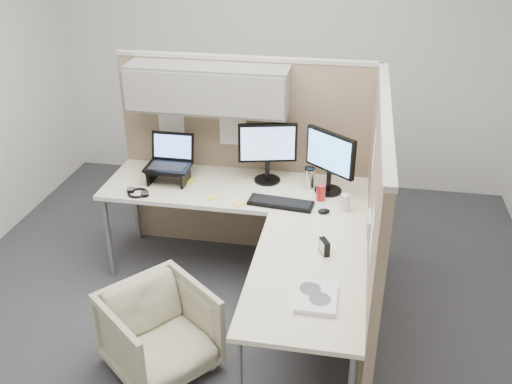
% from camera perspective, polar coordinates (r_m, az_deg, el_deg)
% --- Properties ---
extents(ground, '(4.50, 4.50, 0.00)m').
position_cam_1_polar(ground, '(4.23, -1.99, -11.74)').
color(ground, '#313035').
rests_on(ground, ground).
extents(partition_back, '(2.00, 0.36, 1.63)m').
position_cam_1_polar(partition_back, '(4.43, -2.68, 6.57)').
color(partition_back, '#8B745B').
rests_on(partition_back, ground).
extents(partition_right, '(0.07, 2.03, 1.63)m').
position_cam_1_polar(partition_right, '(3.64, 11.58, -3.74)').
color(partition_right, '#8B745B').
rests_on(partition_right, ground).
extents(desk, '(2.00, 1.98, 0.73)m').
position_cam_1_polar(desk, '(3.92, 0.03, -2.97)').
color(desk, beige).
rests_on(desk, ground).
extents(office_chair, '(0.80, 0.81, 0.61)m').
position_cam_1_polar(office_chair, '(3.65, -9.65, -13.32)').
color(office_chair, '#BCB195').
rests_on(office_chair, ground).
extents(monitor_left, '(0.44, 0.20, 0.47)m').
position_cam_1_polar(monitor_left, '(4.27, 1.16, 4.43)').
color(monitor_left, black).
rests_on(monitor_left, desk).
extents(monitor_right, '(0.37, 0.30, 0.47)m').
position_cam_1_polar(monitor_right, '(4.14, 7.41, 3.44)').
color(monitor_right, black).
rests_on(monitor_right, desk).
extents(laptop_station, '(0.33, 0.29, 0.35)m').
position_cam_1_polar(laptop_station, '(4.39, -8.66, 2.75)').
color(laptop_station, black).
rests_on(laptop_station, desk).
extents(keyboard, '(0.47, 0.20, 0.02)m').
position_cam_1_polar(keyboard, '(4.04, 2.49, -1.12)').
color(keyboard, black).
rests_on(keyboard, desk).
extents(mouse, '(0.10, 0.08, 0.03)m').
position_cam_1_polar(mouse, '(3.95, 6.80, -1.91)').
color(mouse, black).
rests_on(mouse, desk).
extents(travel_mug, '(0.08, 0.08, 0.16)m').
position_cam_1_polar(travel_mug, '(4.26, 5.36, 1.42)').
color(travel_mug, silver).
rests_on(travel_mug, desk).
extents(soda_can_green, '(0.07, 0.07, 0.12)m').
position_cam_1_polar(soda_can_green, '(3.99, 8.92, -1.03)').
color(soda_can_green, silver).
rests_on(soda_can_green, desk).
extents(soda_can_silver, '(0.07, 0.07, 0.12)m').
position_cam_1_polar(soda_can_silver, '(4.10, 6.51, -0.06)').
color(soda_can_silver, '#B21E1E').
rests_on(soda_can_silver, desk).
extents(sticky_note_b, '(0.10, 0.10, 0.01)m').
position_cam_1_polar(sticky_note_b, '(4.05, -1.75, -1.17)').
color(sticky_note_b, yellow).
rests_on(sticky_note_b, desk).
extents(sticky_note_a, '(0.09, 0.09, 0.01)m').
position_cam_1_polar(sticky_note_a, '(4.14, -4.39, -0.55)').
color(sticky_note_a, yellow).
rests_on(sticky_note_a, desk).
extents(sticky_note_c, '(0.10, 0.10, 0.01)m').
position_cam_1_polar(sticky_note_c, '(4.40, -6.55, 1.13)').
color(sticky_note_c, yellow).
rests_on(sticky_note_c, desk).
extents(headphones, '(0.19, 0.19, 0.03)m').
position_cam_1_polar(headphones, '(4.26, -11.74, -0.07)').
color(headphones, black).
rests_on(headphones, desk).
extents(paper_stack, '(0.22, 0.28, 0.03)m').
position_cam_1_polar(paper_stack, '(3.14, 6.06, -10.44)').
color(paper_stack, white).
rests_on(paper_stack, desk).
extents(desk_clock, '(0.08, 0.10, 0.09)m').
position_cam_1_polar(desk_clock, '(3.50, 6.84, -5.47)').
color(desk_clock, black).
rests_on(desk_clock, desk).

